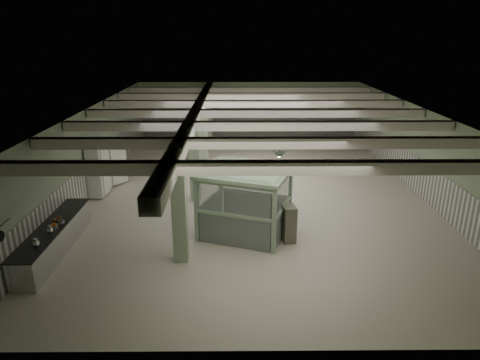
{
  "coord_description": "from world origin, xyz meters",
  "views": [
    {
      "loc": [
        -0.81,
        -17.6,
        6.59
      ],
      "look_at": [
        -0.68,
        -2.32,
        1.3
      ],
      "focal_mm": 32.0,
      "sensor_mm": 36.0,
      "label": 1
    }
  ],
  "objects_px": {
    "guard_booth": "(245,190)",
    "prep_counter": "(54,239)",
    "walkin_cooler": "(102,168)",
    "filing_cabinet": "(289,224)"
  },
  "relations": [
    {
      "from": "prep_counter",
      "to": "guard_booth",
      "type": "relative_size",
      "value": 1.32
    },
    {
      "from": "prep_counter",
      "to": "filing_cabinet",
      "type": "distance_m",
      "value": 7.48
    },
    {
      "from": "walkin_cooler",
      "to": "guard_booth",
      "type": "height_order",
      "value": "guard_booth"
    },
    {
      "from": "guard_booth",
      "to": "filing_cabinet",
      "type": "xyz_separation_m",
      "value": [
        1.43,
        -0.59,
        -0.98
      ]
    },
    {
      "from": "guard_booth",
      "to": "filing_cabinet",
      "type": "height_order",
      "value": "guard_booth"
    },
    {
      "from": "prep_counter",
      "to": "walkin_cooler",
      "type": "xyz_separation_m",
      "value": [
        -0.08,
        5.58,
        0.58
      ]
    },
    {
      "from": "walkin_cooler",
      "to": "guard_booth",
      "type": "xyz_separation_m",
      "value": [
        6.1,
        -4.27,
        0.56
      ]
    },
    {
      "from": "prep_counter",
      "to": "filing_cabinet",
      "type": "relative_size",
      "value": 3.73
    },
    {
      "from": "prep_counter",
      "to": "guard_booth",
      "type": "distance_m",
      "value": 6.26
    },
    {
      "from": "guard_booth",
      "to": "prep_counter",
      "type": "bearing_deg",
      "value": -148.07
    }
  ]
}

